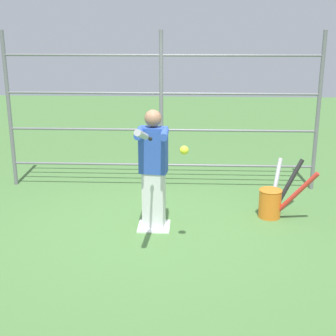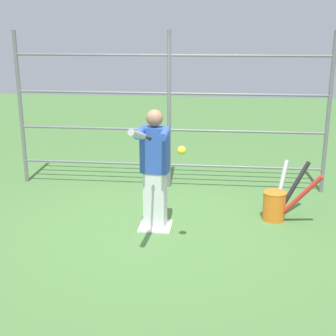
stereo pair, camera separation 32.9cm
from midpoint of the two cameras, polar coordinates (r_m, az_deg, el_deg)
The scene contains 7 objects.
ground_plane at distance 6.01m, azimuth 0.04°, elevation -7.18°, with size 24.00×24.00×0.00m, color #4C7A3D.
home_plate at distance 6.01m, azimuth 0.04°, elevation -7.09°, with size 0.40×0.40×0.02m.
fence_backstop at distance 7.20m, azimuth 1.45°, elevation 6.85°, with size 4.79×0.06×2.41m.
batter at distance 5.72m, azimuth 0.03°, elevation 0.25°, with size 0.38×0.54×1.51m.
baseball_bat_swinging at distance 4.70m, azimuth -1.55°, elevation 4.03°, with size 0.10×0.89×0.31m.
softball_in_flight at distance 4.95m, azimuth 3.60°, elevation 2.14°, with size 0.10×0.10×0.10m.
bat_bucket at distance 6.36m, azimuth 14.66°, elevation -4.13°, with size 0.71×0.78×0.73m.
Camera 2 is at (-0.77, 5.45, 2.42)m, focal length 50.00 mm.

